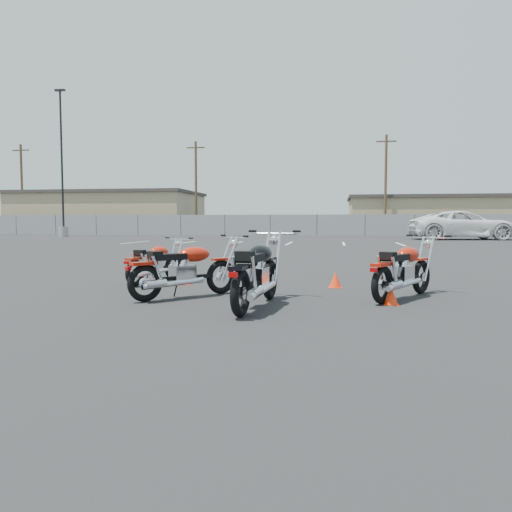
# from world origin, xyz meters

# --- Properties ---
(ground) EXTENTS (120.00, 120.00, 0.00)m
(ground) POSITION_xyz_m (0.00, 0.00, 0.00)
(ground) COLOR black
(ground) RESTS_ON ground
(motorcycle_front_red) EXTENTS (0.88, 1.81, 0.89)m
(motorcycle_front_red) POSITION_xyz_m (-2.04, 1.81, 0.41)
(motorcycle_front_red) COLOR black
(motorcycle_front_red) RESTS_ON ground
(motorcycle_second_black) EXTENTS (0.86, 2.24, 1.10)m
(motorcycle_second_black) POSITION_xyz_m (0.42, -0.68, 0.50)
(motorcycle_second_black) COLOR black
(motorcycle_second_black) RESTS_ON ground
(motorcycle_third_red) EXTENTS (1.69, 1.75, 1.00)m
(motorcycle_third_red) POSITION_xyz_m (-0.87, 0.04, 0.46)
(motorcycle_third_red) COLOR black
(motorcycle_third_red) RESTS_ON ground
(motorcycle_rear_red) EXTENTS (1.44, 1.92, 1.00)m
(motorcycle_rear_red) POSITION_xyz_m (2.60, 0.49, 0.46)
(motorcycle_rear_red) COLOR black
(motorcycle_rear_red) RESTS_ON ground
(training_cone_near) EXTENTS (0.25, 0.25, 0.29)m
(training_cone_near) POSITION_xyz_m (1.53, 1.67, 0.15)
(training_cone_near) COLOR #FF330D
(training_cone_near) RESTS_ON ground
(training_cone_far) EXTENTS (0.23, 0.23, 0.27)m
(training_cone_far) POSITION_xyz_m (2.34, -0.13, 0.13)
(training_cone_far) COLOR #FF330D
(training_cone_far) RESTS_ON ground
(training_cone_extra) EXTENTS (0.23, 0.23, 0.27)m
(training_cone_extra) POSITION_xyz_m (-1.37, 1.67, 0.14)
(training_cone_extra) COLOR #FF330D
(training_cone_extra) RESTS_ON ground
(light_pole_west) EXTENTS (0.80, 0.70, 11.48)m
(light_pole_west) POSITION_xyz_m (-19.74, 28.99, 3.09)
(light_pole_west) COLOR gray
(light_pole_west) RESTS_ON ground
(chainlink_fence) EXTENTS (80.06, 0.06, 1.80)m
(chainlink_fence) POSITION_xyz_m (-0.00, 35.00, 0.90)
(chainlink_fence) COLOR slate
(chainlink_fence) RESTS_ON ground
(tan_building_west) EXTENTS (18.40, 10.40, 4.30)m
(tan_building_west) POSITION_xyz_m (-22.00, 42.00, 2.16)
(tan_building_west) COLOR #9E8A66
(tan_building_west) RESTS_ON ground
(tan_building_east) EXTENTS (14.40, 9.40, 3.70)m
(tan_building_east) POSITION_xyz_m (10.00, 44.00, 1.86)
(tan_building_east) COLOR #9E8A66
(tan_building_east) RESTS_ON ground
(utility_pole_a) EXTENTS (1.80, 0.24, 9.00)m
(utility_pole_a) POSITION_xyz_m (-30.00, 39.00, 4.69)
(utility_pole_a) COLOR #453120
(utility_pole_a) RESTS_ON ground
(utility_pole_b) EXTENTS (1.80, 0.24, 9.00)m
(utility_pole_b) POSITION_xyz_m (-12.00, 40.00, 4.69)
(utility_pole_b) COLOR #453120
(utility_pole_b) RESTS_ON ground
(utility_pole_c) EXTENTS (1.80, 0.24, 9.00)m
(utility_pole_c) POSITION_xyz_m (6.00, 39.00, 4.69)
(utility_pole_c) COLOR #453120
(utility_pole_c) RESTS_ON ground
(parking_line_stripes) EXTENTS (15.12, 4.00, 0.01)m
(parking_line_stripes) POSITION_xyz_m (-2.50, 20.00, 0.00)
(parking_line_stripes) COLOR silver
(parking_line_stripes) RESTS_ON ground
(white_van) EXTENTS (4.23, 8.36, 3.04)m
(white_van) POSITION_xyz_m (10.03, 27.73, 1.52)
(white_van) COLOR white
(white_van) RESTS_ON ground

